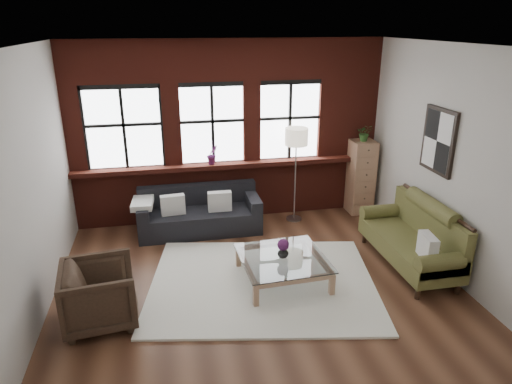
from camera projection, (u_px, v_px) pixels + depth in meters
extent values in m
plane|color=#47281A|center=(258.00, 284.00, 6.41)|extent=(5.50, 5.50, 0.00)
plane|color=white|center=(258.00, 45.00, 5.28)|extent=(5.50, 5.50, 0.00)
plane|color=#BAB6AD|center=(229.00, 132.00, 8.14)|extent=(5.50, 0.00, 5.50)
plane|color=#BAB6AD|center=(323.00, 276.00, 3.56)|extent=(5.50, 0.00, 5.50)
plane|color=#BAB6AD|center=(28.00, 191.00, 5.33)|extent=(0.00, 5.00, 5.00)
plane|color=#BAB6AD|center=(450.00, 163.00, 6.37)|extent=(0.00, 5.00, 5.00)
cube|color=#5C1E15|center=(231.00, 165.00, 8.20)|extent=(5.50, 0.30, 0.08)
cube|color=silver|center=(262.00, 283.00, 6.41)|extent=(3.50, 2.97, 0.03)
cube|color=silver|center=(173.00, 205.00, 7.66)|extent=(0.41, 0.18, 0.34)
cube|color=silver|center=(220.00, 201.00, 7.81)|extent=(0.40, 0.14, 0.34)
cube|color=silver|center=(428.00, 247.00, 6.12)|extent=(0.19, 0.40, 0.34)
imported|color=#312318|center=(100.00, 294.00, 5.47)|extent=(0.94, 0.92, 0.78)
imported|color=#B2B2B2|center=(283.00, 252.00, 6.32)|extent=(0.20, 0.20, 0.16)
sphere|color=#591E56|center=(283.00, 245.00, 6.28)|extent=(0.17, 0.17, 0.17)
cube|color=#9F7456|center=(361.00, 177.00, 8.61)|extent=(0.43, 0.43, 1.40)
imported|color=#2D5923|center=(365.00, 133.00, 8.31)|extent=(0.33, 0.31, 0.31)
imported|color=#591E56|center=(212.00, 155.00, 8.03)|extent=(0.23, 0.21, 0.35)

